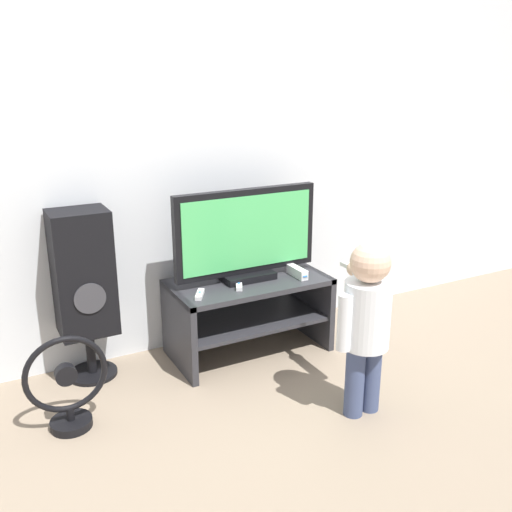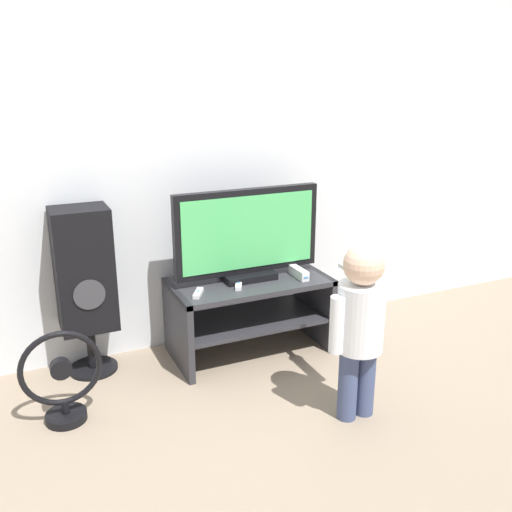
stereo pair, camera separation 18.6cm
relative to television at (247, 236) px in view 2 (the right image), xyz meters
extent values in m
plane|color=gray|center=(0.00, -0.26, -0.72)|extent=(16.00, 16.00, 0.00)
cube|color=silver|center=(0.00, 0.30, 0.58)|extent=(10.00, 0.06, 2.60)
cube|color=#2D2D33|center=(0.00, -0.02, -0.27)|extent=(0.92, 0.48, 0.03)
cube|color=#2D2D33|center=(0.00, -0.02, -0.51)|extent=(0.88, 0.44, 0.02)
cube|color=#2D2D33|center=(-0.44, -0.02, -0.49)|extent=(0.04, 0.48, 0.46)
cube|color=#2D2D33|center=(0.44, -0.02, -0.49)|extent=(0.04, 0.48, 0.46)
cube|color=black|center=(0.00, 0.00, -0.24)|extent=(0.30, 0.20, 0.04)
cube|color=black|center=(0.00, 0.00, 0.03)|extent=(0.87, 0.05, 0.49)
cube|color=#4CBF66|center=(0.00, -0.03, 0.03)|extent=(0.80, 0.01, 0.42)
cube|color=white|center=(0.28, -0.11, -0.23)|extent=(0.05, 0.17, 0.06)
cube|color=#3F8CE5|center=(0.28, -0.20, -0.23)|extent=(0.03, 0.00, 0.01)
cube|color=white|center=(-0.35, -0.13, -0.25)|extent=(0.10, 0.13, 0.02)
cylinder|color=#337FD8|center=(-0.35, -0.13, -0.24)|extent=(0.01, 0.01, 0.00)
cube|color=white|center=(-0.10, -0.11, -0.25)|extent=(0.09, 0.13, 0.02)
cylinder|color=#337FD8|center=(-0.10, -0.11, -0.24)|extent=(0.01, 0.01, 0.00)
cylinder|color=#3F4C72|center=(0.15, -0.86, -0.54)|extent=(0.09, 0.09, 0.36)
cylinder|color=#3F4C72|center=(0.25, -0.86, -0.54)|extent=(0.09, 0.09, 0.36)
cylinder|color=white|center=(0.20, -0.86, -0.20)|extent=(0.22, 0.22, 0.33)
sphere|color=beige|center=(0.20, -0.86, 0.06)|extent=(0.19, 0.19, 0.19)
cylinder|color=white|center=(0.07, -0.86, -0.21)|extent=(0.07, 0.07, 0.27)
cylinder|color=white|center=(0.32, -0.73, -0.07)|extent=(0.07, 0.27, 0.07)
sphere|color=beige|center=(0.32, -0.59, -0.07)|extent=(0.08, 0.08, 0.08)
cube|color=white|center=(0.32, -0.55, -0.07)|extent=(0.03, 0.13, 0.02)
cylinder|color=black|center=(-0.90, 0.13, -0.71)|extent=(0.27, 0.27, 0.02)
cylinder|color=black|center=(-0.90, 0.13, -0.58)|extent=(0.05, 0.05, 0.27)
cube|color=black|center=(-0.90, 0.13, -0.11)|extent=(0.30, 0.24, 0.67)
cylinder|color=#38383D|center=(-0.90, 0.00, -0.22)|extent=(0.16, 0.01, 0.16)
cylinder|color=black|center=(-1.10, -0.32, -0.70)|extent=(0.20, 0.20, 0.04)
cylinder|color=black|center=(-1.10, -0.32, -0.65)|extent=(0.04, 0.04, 0.06)
torus|color=black|center=(-1.10, -0.32, -0.44)|extent=(0.38, 0.03, 0.38)
cylinder|color=black|center=(-1.10, -0.32, -0.44)|extent=(0.10, 0.05, 0.10)
camera|label=1|loc=(-1.42, -2.79, 0.89)|focal=40.00mm
camera|label=2|loc=(-1.25, -2.87, 0.89)|focal=40.00mm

